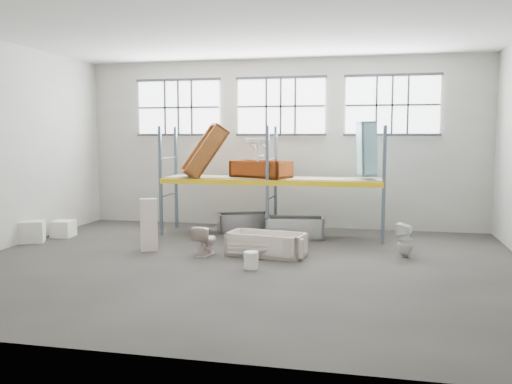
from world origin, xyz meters
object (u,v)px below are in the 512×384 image
(bathtub_beige, at_px, (267,244))
(carton_near, at_px, (31,232))
(toilet_white, at_px, (405,240))
(blue_tub_upright, at_px, (367,149))
(rust_tub_flat, at_px, (261,169))
(cistern_tall, at_px, (149,225))
(toilet_beige, at_px, (206,240))
(steel_tub_left, at_px, (244,222))
(steel_tub_right, at_px, (295,228))
(bucket, at_px, (251,260))

(bathtub_beige, height_order, carton_near, carton_near)
(toilet_white, distance_m, carton_near, 9.35)
(blue_tub_upright, distance_m, carton_near, 8.99)
(blue_tub_upright, bearing_deg, rust_tub_flat, -179.68)
(bathtub_beige, xyz_separation_m, cistern_tall, (-2.85, -0.10, 0.37))
(bathtub_beige, distance_m, blue_tub_upright, 3.98)
(bathtub_beige, distance_m, toilet_beige, 1.40)
(bathtub_beige, bearing_deg, toilet_white, 18.40)
(steel_tub_left, relative_size, steel_tub_right, 0.93)
(steel_tub_left, height_order, bucket, steel_tub_left)
(rust_tub_flat, height_order, bucket, rust_tub_flat)
(cistern_tall, bearing_deg, toilet_white, -18.74)
(bathtub_beige, height_order, steel_tub_left, steel_tub_left)
(toilet_white, bearing_deg, cistern_tall, -61.56)
(toilet_white, relative_size, rust_tub_flat, 0.47)
(cistern_tall, distance_m, blue_tub_upright, 5.95)
(rust_tub_flat, bearing_deg, steel_tub_right, -18.62)
(bathtub_beige, xyz_separation_m, toilet_white, (3.11, 0.50, 0.13))
(steel_tub_left, height_order, steel_tub_right, steel_tub_right)
(blue_tub_upright, height_order, carton_near, blue_tub_upright)
(rust_tub_flat, relative_size, blue_tub_upright, 1.15)
(rust_tub_flat, xyz_separation_m, carton_near, (-5.57, -2.35, -1.54))
(carton_near, bearing_deg, steel_tub_right, 16.98)
(toilet_beige, height_order, blue_tub_upright, blue_tub_upright)
(toilet_beige, bearing_deg, steel_tub_right, -114.15)
(blue_tub_upright, bearing_deg, steel_tub_left, 174.25)
(steel_tub_left, distance_m, carton_near, 5.67)
(cistern_tall, relative_size, steel_tub_left, 0.87)
(toilet_beige, distance_m, cistern_tall, 1.52)
(steel_tub_left, bearing_deg, blue_tub_upright, -5.75)
(blue_tub_upright, relative_size, bucket, 4.03)
(bucket, bearing_deg, bathtub_beige, 87.36)
(rust_tub_flat, bearing_deg, blue_tub_upright, 0.32)
(toilet_beige, xyz_separation_m, carton_near, (-4.87, 0.49, -0.07))
(bucket, bearing_deg, steel_tub_left, 105.71)
(rust_tub_flat, height_order, blue_tub_upright, blue_tub_upright)
(carton_near, bearing_deg, cistern_tall, -4.97)
(steel_tub_left, bearing_deg, bathtub_beige, -66.69)
(toilet_white, xyz_separation_m, bucket, (-3.17, -1.82, -0.21))
(cistern_tall, bearing_deg, rust_tub_flat, 26.00)
(bathtub_beige, bearing_deg, carton_near, -172.48)
(blue_tub_upright, relative_size, carton_near, 2.22)
(bathtub_beige, height_order, rust_tub_flat, rust_tub_flat)
(steel_tub_right, bearing_deg, bathtub_beige, -98.71)
(blue_tub_upright, bearing_deg, toilet_beige, -141.16)
(cistern_tall, bearing_deg, carton_near, 150.55)
(toilet_white, relative_size, steel_tub_left, 0.54)
(steel_tub_left, xyz_separation_m, bucket, (1.19, -4.23, -0.09))
(toilet_beige, height_order, steel_tub_right, toilet_beige)
(bathtub_beige, xyz_separation_m, bucket, (-0.06, -1.32, -0.08))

